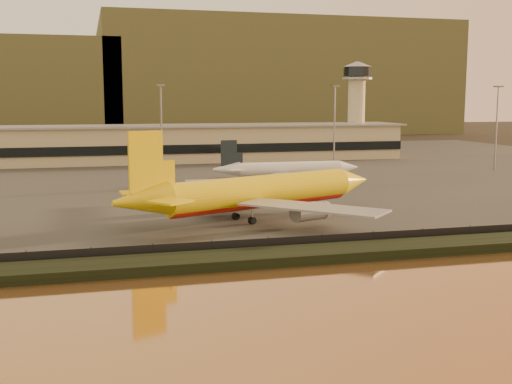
% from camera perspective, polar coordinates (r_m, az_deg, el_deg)
% --- Properties ---
extents(ground, '(900.00, 900.00, 0.00)m').
position_cam_1_polar(ground, '(104.07, 2.30, -3.74)').
color(ground, black).
rests_on(ground, ground).
extents(embankment, '(320.00, 7.00, 1.40)m').
position_cam_1_polar(embankment, '(88.23, 5.57, -5.50)').
color(embankment, black).
rests_on(embankment, ground).
extents(tarmac, '(320.00, 220.00, 0.20)m').
position_cam_1_polar(tarmac, '(195.78, -5.91, 1.89)').
color(tarmac, '#2D2D2D').
rests_on(tarmac, ground).
extents(perimeter_fence, '(300.00, 0.05, 2.20)m').
position_cam_1_polar(perimeter_fence, '(91.74, 4.71, -4.57)').
color(perimeter_fence, black).
rests_on(perimeter_fence, tarmac).
extents(terminal_building, '(202.00, 25.00, 12.60)m').
position_cam_1_polar(terminal_building, '(223.88, -10.85, 4.16)').
color(terminal_building, tan).
rests_on(terminal_building, tarmac).
extents(control_tower, '(11.20, 11.20, 35.50)m').
position_cam_1_polar(control_tower, '(249.24, 8.93, 8.16)').
color(control_tower, tan).
rests_on(control_tower, tarmac).
extents(apron_light_masts, '(152.20, 12.20, 25.40)m').
position_cam_1_polar(apron_light_masts, '(178.16, -0.17, 6.35)').
color(apron_light_masts, slate).
rests_on(apron_light_masts, tarmac).
extents(distant_hills, '(470.00, 160.00, 70.00)m').
position_cam_1_polar(distant_hills, '(437.47, -13.80, 9.29)').
color(distant_hills, brown).
rests_on(distant_hills, ground).
extents(dhl_cargo_jet, '(53.23, 50.36, 16.56)m').
position_cam_1_polar(dhl_cargo_jet, '(114.03, 0.11, -0.06)').
color(dhl_cargo_jet, '#DDBC0B').
rests_on(dhl_cargo_jet, tarmac).
extents(white_narrowbody_jet, '(38.99, 38.13, 11.22)m').
position_cam_1_polar(white_narrowbody_jet, '(166.02, 2.80, 1.99)').
color(white_narrowbody_jet, white).
rests_on(white_narrowbody_jet, tarmac).
extents(gse_vehicle_yellow, '(4.01, 2.87, 1.65)m').
position_cam_1_polar(gse_vehicle_yellow, '(129.72, -0.37, -0.88)').
color(gse_vehicle_yellow, '#DDBC0B').
rests_on(gse_vehicle_yellow, tarmac).
extents(gse_vehicle_white, '(4.63, 2.45, 2.00)m').
position_cam_1_polar(gse_vehicle_white, '(130.77, -4.08, -0.75)').
color(gse_vehicle_white, white).
rests_on(gse_vehicle_white, tarmac).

